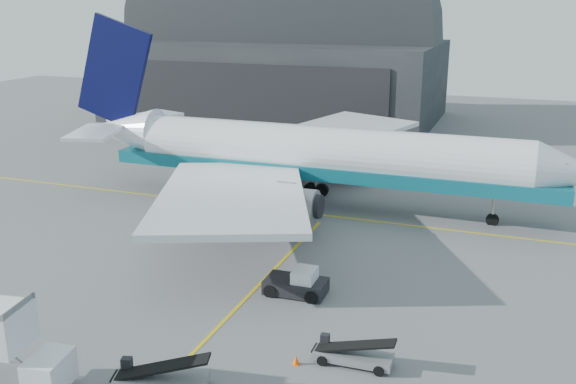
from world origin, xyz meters
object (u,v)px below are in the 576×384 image
at_px(belt_loader_a, 160,378).
at_px(belt_loader_b, 352,355).
at_px(pushback_tug, 298,284).
at_px(airliner, 306,154).

bearing_deg(belt_loader_a, belt_loader_b, 17.02).
xyz_separation_m(pushback_tug, belt_loader_b, (5.44, -6.84, -0.17)).
relative_size(airliner, pushback_tug, 12.28).
relative_size(airliner, belt_loader_a, 9.95).
relative_size(pushback_tug, belt_loader_a, 0.81).
distance_m(pushback_tug, belt_loader_a, 12.56).
xyz_separation_m(airliner, belt_loader_a, (2.92, -30.45, -4.23)).
distance_m(airliner, pushback_tug, 19.49).
relative_size(belt_loader_a, belt_loader_b, 1.13).
height_order(airliner, pushback_tug, airliner).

